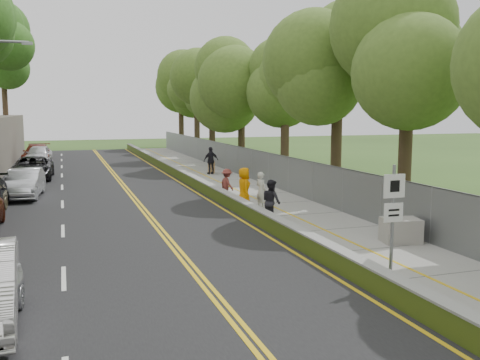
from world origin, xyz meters
TOP-DOWN VIEW (x-y plane):
  - ground at (0.00, 0.00)m, footprint 140.00×140.00m
  - road at (-5.40, 15.00)m, footprint 11.20×66.00m
  - sidewalk at (2.55, 15.00)m, footprint 4.20×66.00m
  - jersey_barrier at (0.25, 15.00)m, footprint 0.42×66.00m
  - chainlink_fence at (4.65, 15.00)m, footprint 0.04×66.00m
  - trees_fenceside at (7.00, 15.00)m, footprint 7.00×66.00m
  - signpost at (1.05, -3.02)m, footprint 0.62×0.09m
  - construction_barrel at (3.00, 22.01)m, footprint 0.52×0.52m
  - concrete_block at (3.79, 0.46)m, footprint 1.40×1.16m
  - car_5 at (-9.03, 14.73)m, footprint 1.96×4.63m
  - car_6 at (-9.00, 22.46)m, footprint 2.65×5.43m
  - car_7 at (-9.18, 34.29)m, footprint 2.44×5.44m
  - car_8 at (-9.00, 33.16)m, footprint 2.32×4.78m
  - painter_0 at (0.75, 8.17)m, footprint 0.72×1.00m
  - painter_1 at (1.45, 7.79)m, footprint 0.59×0.72m
  - painter_2 at (0.75, 4.78)m, footprint 0.81×0.96m
  - painter_3 at (0.75, 10.83)m, footprint 0.80×1.11m
  - person_far at (2.80, 21.36)m, footprint 1.20×0.68m

SIDE VIEW (x-z plane):
  - ground at x=0.00m, z-range 0.00..0.00m
  - road at x=-5.40m, z-range 0.00..0.04m
  - sidewalk at x=2.55m, z-range 0.00..0.05m
  - jersey_barrier at x=0.25m, z-range 0.00..0.60m
  - concrete_block at x=3.79m, z-range 0.05..0.88m
  - construction_barrel at x=3.00m, z-range 0.05..0.91m
  - car_6 at x=-9.00m, z-range 0.04..1.52m
  - car_5 at x=-9.03m, z-range 0.04..1.53m
  - car_7 at x=-9.18m, z-range 0.04..1.59m
  - car_8 at x=-9.00m, z-range 0.04..1.61m
  - painter_3 at x=0.75m, z-range 0.05..1.61m
  - painter_1 at x=1.45m, z-range 0.05..1.76m
  - painter_2 at x=0.75m, z-range 0.05..1.81m
  - painter_0 at x=0.75m, z-range 0.05..1.94m
  - chainlink_fence at x=4.65m, z-range 0.00..2.00m
  - person_far at x=2.80m, z-range 0.05..1.98m
  - signpost at x=1.05m, z-range 0.41..3.51m
  - trees_fenceside at x=7.00m, z-range 0.00..14.00m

